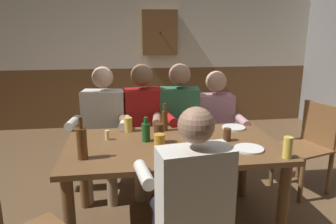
{
  "coord_description": "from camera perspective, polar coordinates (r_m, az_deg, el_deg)",
  "views": [
    {
      "loc": [
        -0.37,
        -2.53,
        1.59
      ],
      "look_at": [
        0.0,
        0.08,
        0.91
      ],
      "focal_mm": 34.17,
      "sensor_mm": 36.0,
      "label": 1
    }
  ],
  "objects": [
    {
      "name": "plate_0",
      "position": [
        2.47,
        14.24,
        -6.37
      ],
      "size": [
        0.22,
        0.22,
        0.01
      ],
      "primitive_type": "cylinder",
      "color": "white",
      "rests_on": "dining_table"
    },
    {
      "name": "wall_dart_cabinet",
      "position": [
        5.22,
        -1.5,
        13.96
      ],
      "size": [
        0.56,
        0.15,
        0.7
      ],
      "color": "brown"
    },
    {
      "name": "bottle_0",
      "position": [
        2.27,
        -15.09,
        -5.28
      ],
      "size": [
        0.07,
        0.07,
        0.3
      ],
      "color": "#593314",
      "rests_on": "dining_table"
    },
    {
      "name": "pint_glass_4",
      "position": [
        2.37,
        20.57,
        -5.95
      ],
      "size": [
        0.06,
        0.06,
        0.15
      ],
      "primitive_type": "cylinder",
      "color": "#E5C64C",
      "rests_on": "dining_table"
    },
    {
      "name": "pint_glass_5",
      "position": [
        2.51,
        -1.6,
        -3.82
      ],
      "size": [
        0.08,
        0.08,
        0.16
      ],
      "primitive_type": "cylinder",
      "color": "#4C2D19",
      "rests_on": "dining_table"
    },
    {
      "name": "person_4",
      "position": [
        1.92,
        3.84,
        -14.49
      ],
      "size": [
        0.58,
        0.56,
        1.2
      ],
      "rotation": [
        0.0,
        0.0,
        0.14
      ],
      "color": "silver",
      "rests_on": "ground_plane"
    },
    {
      "name": "chair_empty_near_right",
      "position": [
        3.5,
        23.82,
        -5.26
      ],
      "size": [
        0.55,
        0.55,
        0.88
      ],
      "rotation": [
        0.0,
        0.0,
        -4.41
      ],
      "color": "brown",
      "rests_on": "ground_plane"
    },
    {
      "name": "person_0",
      "position": [
        3.17,
        -11.43,
        -2.33
      ],
      "size": [
        0.59,
        0.58,
        1.24
      ],
      "rotation": [
        0.0,
        0.0,
        2.99
      ],
      "color": "silver",
      "rests_on": "ground_plane"
    },
    {
      "name": "pint_glass_2",
      "position": [
        2.6,
        10.51,
        -3.99
      ],
      "size": [
        0.06,
        0.06,
        0.1
      ],
      "primitive_type": "cylinder",
      "color": "#4C2D19",
      "rests_on": "dining_table"
    },
    {
      "name": "back_wall_wainscot",
      "position": [
        5.44,
        -4.04,
        2.82
      ],
      "size": [
        5.6,
        0.12,
        0.96
      ],
      "primitive_type": "cube",
      "color": "brown",
      "rests_on": "ground_plane"
    },
    {
      "name": "person_3",
      "position": [
        3.3,
        8.65,
        -2.08
      ],
      "size": [
        0.51,
        0.52,
        1.18
      ],
      "rotation": [
        0.0,
        0.0,
        3.1
      ],
      "color": "#B78493",
      "rests_on": "ground_plane"
    },
    {
      "name": "bottle_2",
      "position": [
        2.8,
        -0.6,
        -1.4
      ],
      "size": [
        0.05,
        0.05,
        0.24
      ],
      "color": "#593314",
      "rests_on": "dining_table"
    },
    {
      "name": "pint_glass_1",
      "position": [
        2.33,
        -1.54,
        -5.54
      ],
      "size": [
        0.08,
        0.08,
        0.13
      ],
      "primitive_type": "cylinder",
      "color": "gold",
      "rests_on": "dining_table"
    },
    {
      "name": "bottle_1",
      "position": [
        2.55,
        -3.96,
        -3.51
      ],
      "size": [
        0.07,
        0.07,
        0.2
      ],
      "color": "#195923",
      "rests_on": "dining_table"
    },
    {
      "name": "ground_plane",
      "position": [
        3.01,
        0.22,
        -17.31
      ],
      "size": [
        6.71,
        6.71,
        0.0
      ],
      "primitive_type": "plane",
      "color": "brown"
    },
    {
      "name": "pint_glass_3",
      "position": [
        2.81,
        -7.13,
        -2.23
      ],
      "size": [
        0.07,
        0.07,
        0.12
      ],
      "primitive_type": "cylinder",
      "color": "#E5C64C",
      "rests_on": "dining_table"
    },
    {
      "name": "pint_glass_6",
      "position": [
        2.21,
        1.79,
        -7.24
      ],
      "size": [
        0.07,
        0.07,
        0.1
      ],
      "primitive_type": "cylinder",
      "color": "white",
      "rests_on": "dining_table"
    },
    {
      "name": "pint_glass_0",
      "position": [
        2.58,
        4.97,
        -3.96
      ],
      "size": [
        0.06,
        0.06,
        0.11
      ],
      "primitive_type": "cylinder",
      "color": "white",
      "rests_on": "dining_table"
    },
    {
      "name": "person_1",
      "position": [
        3.17,
        -4.3,
        -1.85
      ],
      "size": [
        0.54,
        0.56,
        1.27
      ],
      "rotation": [
        0.0,
        0.0,
        3.27
      ],
      "color": "#AD1919",
      "rests_on": "ground_plane"
    },
    {
      "name": "back_wall_upper",
      "position": [
        5.33,
        -4.28,
        15.87
      ],
      "size": [
        5.6,
        0.12,
        1.49
      ],
      "primitive_type": "cube",
      "color": "silver"
    },
    {
      "name": "dining_table",
      "position": [
        2.55,
        0.88,
        -7.72
      ],
      "size": [
        1.67,
        0.94,
        0.72
      ],
      "color": "brown",
      "rests_on": "ground_plane"
    },
    {
      "name": "person_2",
      "position": [
        3.21,
        2.09,
        -1.58
      ],
      "size": [
        0.56,
        0.57,
        1.26
      ],
      "rotation": [
        0.0,
        0.0,
        3.02
      ],
      "color": "#33724C",
      "rests_on": "ground_plane"
    },
    {
      "name": "table_candle",
      "position": [
        2.63,
        -10.8,
        -4.08
      ],
      "size": [
        0.04,
        0.04,
        0.08
      ],
      "primitive_type": "cylinder",
      "color": "#F9E08C",
      "rests_on": "dining_table"
    },
    {
      "name": "plate_1",
      "position": [
        2.95,
        11.63,
        -2.72
      ],
      "size": [
        0.21,
        0.21,
        0.01
      ],
      "primitive_type": "cylinder",
      "color": "white",
      "rests_on": "dining_table"
    }
  ]
}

